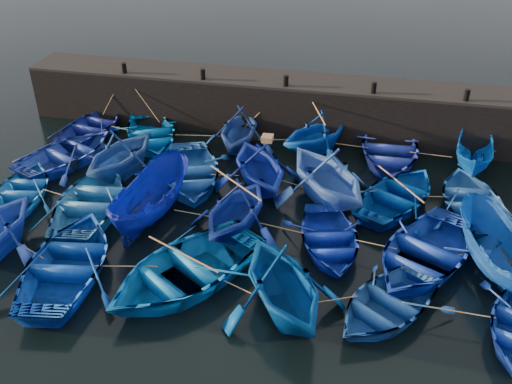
% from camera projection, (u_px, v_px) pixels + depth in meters
% --- Properties ---
extents(ground, '(120.00, 120.00, 0.00)m').
position_uv_depth(ground, '(236.00, 256.00, 19.81)').
color(ground, black).
rests_on(ground, ground).
extents(quay_wall, '(26.00, 2.50, 2.50)m').
position_uv_depth(quay_wall, '(288.00, 106.00, 27.87)').
color(quay_wall, black).
rests_on(quay_wall, ground).
extents(quay_top, '(26.00, 2.50, 0.12)m').
position_uv_depth(quay_top, '(289.00, 80.00, 27.17)').
color(quay_top, black).
rests_on(quay_top, quay_wall).
extents(bollard_0, '(0.24, 0.24, 0.50)m').
position_uv_depth(bollard_0, '(124.00, 68.00, 27.73)').
color(bollard_0, black).
rests_on(bollard_0, quay_top).
extents(bollard_1, '(0.24, 0.24, 0.50)m').
position_uv_depth(bollard_1, '(203.00, 74.00, 27.00)').
color(bollard_1, black).
rests_on(bollard_1, quay_top).
extents(bollard_2, '(0.24, 0.24, 0.50)m').
position_uv_depth(bollard_2, '(286.00, 81.00, 26.26)').
color(bollard_2, black).
rests_on(bollard_2, quay_top).
extents(bollard_3, '(0.24, 0.24, 0.50)m').
position_uv_depth(bollard_3, '(374.00, 88.00, 25.53)').
color(bollard_3, black).
rests_on(bollard_3, quay_top).
extents(bollard_4, '(0.24, 0.24, 0.50)m').
position_uv_depth(bollard_4, '(467.00, 95.00, 24.80)').
color(bollard_4, black).
rests_on(bollard_4, quay_top).
extents(boat_0, '(3.80, 4.88, 0.93)m').
position_uv_depth(boat_0, '(93.00, 126.00, 27.75)').
color(boat_0, navy).
rests_on(boat_0, ground).
extents(boat_1, '(5.35, 5.89, 1.00)m').
position_uv_depth(boat_1, '(151.00, 134.00, 26.92)').
color(boat_1, '#025BAE').
rests_on(boat_1, ground).
extents(boat_2, '(3.48, 4.01, 2.06)m').
position_uv_depth(boat_2, '(239.00, 129.00, 26.18)').
color(boat_2, navy).
rests_on(boat_2, ground).
extents(boat_3, '(5.03, 5.08, 2.02)m').
position_uv_depth(boat_3, '(316.00, 132.00, 25.88)').
color(boat_3, '#053FAD').
rests_on(boat_3, ground).
extents(boat_4, '(4.13, 5.60, 1.12)m').
position_uv_depth(boat_4, '(389.00, 150.00, 25.40)').
color(boat_4, navy).
rests_on(boat_4, ground).
extents(boat_5, '(2.05, 4.25, 1.58)m').
position_uv_depth(boat_5, '(475.00, 154.00, 24.54)').
color(boat_5, '#054DBD').
rests_on(boat_5, ground).
extents(boat_6, '(5.15, 5.87, 1.01)m').
position_uv_depth(boat_6, '(67.00, 153.00, 25.24)').
color(boat_6, '#213B94').
rests_on(boat_6, ground).
extents(boat_7, '(4.58, 4.97, 2.19)m').
position_uv_depth(boat_7, '(121.00, 152.00, 24.04)').
color(boat_7, navy).
rests_on(boat_7, ground).
extents(boat_8, '(5.26, 6.10, 1.06)m').
position_uv_depth(boat_8, '(190.00, 172.00, 23.73)').
color(boat_8, blue).
rests_on(boat_8, ground).
extents(boat_9, '(5.36, 5.58, 2.27)m').
position_uv_depth(boat_9, '(260.00, 165.00, 23.01)').
color(boat_9, '#0F2598').
rests_on(boat_9, ground).
extents(boat_10, '(6.26, 6.38, 2.55)m').
position_uv_depth(boat_10, '(327.00, 174.00, 22.16)').
color(boat_10, blue).
rests_on(boat_10, ground).
extents(boat_11, '(5.20, 5.76, 0.98)m').
position_uv_depth(boat_11, '(399.00, 195.00, 22.31)').
color(boat_11, '#003A8F').
rests_on(boat_11, ground).
extents(boat_12, '(4.01, 5.18, 0.99)m').
position_uv_depth(boat_12, '(472.00, 201.00, 21.94)').
color(boat_12, '#2259A0').
rests_on(boat_12, ground).
extents(boat_13, '(3.81, 4.70, 0.86)m').
position_uv_depth(boat_13, '(23.00, 189.00, 22.78)').
color(boat_13, '#175AA7').
rests_on(boat_13, ground).
extents(boat_14, '(4.47, 5.75, 1.10)m').
position_uv_depth(boat_14, '(92.00, 200.00, 21.87)').
color(boat_14, '#276CB1').
rests_on(boat_14, ground).
extents(boat_15, '(2.47, 5.03, 1.87)m').
position_uv_depth(boat_15, '(151.00, 198.00, 21.27)').
color(boat_15, navy).
rests_on(boat_15, ground).
extents(boat_16, '(4.26, 4.67, 2.11)m').
position_uv_depth(boat_16, '(236.00, 208.00, 20.48)').
color(boat_16, navy).
rests_on(boat_16, ground).
extents(boat_17, '(4.06, 4.93, 0.89)m').
position_uv_depth(boat_17, '(329.00, 239.00, 19.93)').
color(boat_17, '#0E27A1').
rests_on(boat_17, ground).
extents(boat_18, '(5.89, 6.61, 1.13)m').
position_uv_depth(boat_18, '(424.00, 252.00, 19.10)').
color(boat_18, '#1335AA').
rests_on(boat_18, ground).
extents(boat_19, '(2.88, 4.90, 1.78)m').
position_uv_depth(boat_19, '(493.00, 250.00, 18.67)').
color(boat_19, '#0C4392').
rests_on(boat_19, ground).
extents(boat_21, '(4.64, 5.92, 1.12)m').
position_uv_depth(boat_21, '(69.00, 262.00, 18.66)').
color(boat_21, '#0A3D9F').
rests_on(boat_21, ground).
extents(boat_22, '(6.64, 7.11, 1.20)m').
position_uv_depth(boat_22, '(184.00, 269.00, 18.29)').
color(boat_22, '#0860B7').
rests_on(boat_22, ground).
extents(boat_23, '(5.67, 5.87, 2.36)m').
position_uv_depth(boat_23, '(283.00, 283.00, 16.85)').
color(boat_23, navy).
rests_on(boat_23, ground).
extents(boat_24, '(4.97, 5.30, 0.89)m').
position_uv_depth(boat_24, '(387.00, 303.00, 17.17)').
color(boat_24, '#1D5398').
rests_on(boat_24, ground).
extents(wooden_crate, '(0.43, 0.46, 0.23)m').
position_uv_depth(wooden_crate, '(267.00, 138.00, 22.30)').
color(wooden_crate, '#9B6D43').
rests_on(wooden_crate, boat_9).
extents(mooring_ropes, '(17.81, 11.93, 2.10)m').
position_uv_depth(mooring_ropes, '(255.00, 164.00, 23.62)').
color(mooring_ropes, tan).
rests_on(mooring_ropes, ground).
extents(loose_oars, '(8.98, 12.15, 1.19)m').
position_uv_depth(loose_oars, '(291.00, 177.00, 21.31)').
color(loose_oars, '#99724C').
rests_on(loose_oars, ground).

